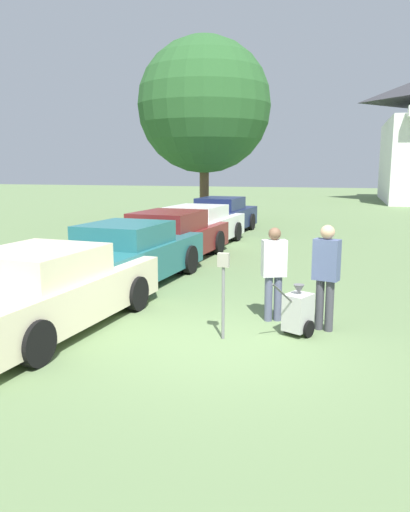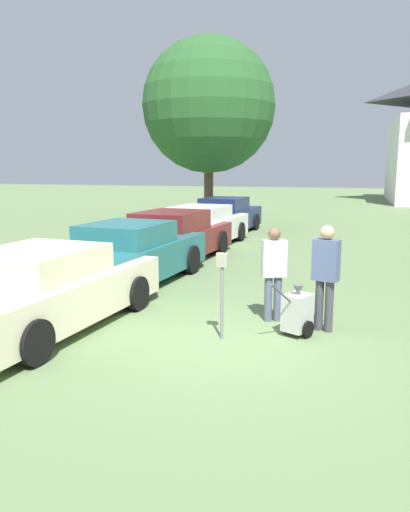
{
  "view_description": "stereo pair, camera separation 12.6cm",
  "coord_description": "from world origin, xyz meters",
  "px_view_note": "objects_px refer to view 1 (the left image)",
  "views": [
    {
      "loc": [
        1.69,
        -7.21,
        2.72
      ],
      "look_at": [
        -0.7,
        1.47,
        1.1
      ],
      "focal_mm": 35.0,
      "sensor_mm": 36.0,
      "label": 1
    },
    {
      "loc": [
        1.81,
        -7.18,
        2.72
      ],
      "look_at": [
        -0.7,
        1.47,
        1.1
      ],
      "focal_mm": 35.0,
      "sensor_mm": 36.0,
      "label": 2
    }
  ],
  "objects_px": {
    "equipment_cart": "(298,312)",
    "person_worker": "(274,268)",
    "parked_car_cream": "(45,291)",
    "person_supervisor": "(326,271)",
    "parked_car_white": "(198,227)",
    "parked_car_navy": "(222,217)",
    "parked_car_teal": "(129,255)",
    "parking_meter": "(223,280)",
    "parked_car_maroon": "(171,238)"
  },
  "relations": [
    {
      "from": "equipment_cart",
      "to": "person_worker",
      "type": "bearing_deg",
      "value": 153.28
    },
    {
      "from": "parked_car_cream",
      "to": "equipment_cart",
      "type": "xyz_separation_m",
      "value": [
        4.15,
        0.79,
        -0.26
      ]
    },
    {
      "from": "parked_car_cream",
      "to": "person_supervisor",
      "type": "xyz_separation_m",
      "value": [
        4.55,
        1.15,
        0.37
      ]
    },
    {
      "from": "person_worker",
      "to": "person_supervisor",
      "type": "relative_size",
      "value": 0.94
    },
    {
      "from": "parked_car_white",
      "to": "parked_car_navy",
      "type": "height_order",
      "value": "parked_car_navy"
    },
    {
      "from": "parked_car_teal",
      "to": "equipment_cart",
      "type": "height_order",
      "value": "parked_car_teal"
    },
    {
      "from": "parked_car_teal",
      "to": "parked_car_navy",
      "type": "bearing_deg",
      "value": 95.02
    },
    {
      "from": "parked_car_teal",
      "to": "parking_meter",
      "type": "bearing_deg",
      "value": -41.27
    },
    {
      "from": "person_worker",
      "to": "equipment_cart",
      "type": "xyz_separation_m",
      "value": [
        0.49,
        -0.66,
        -0.57
      ]
    },
    {
      "from": "parked_car_teal",
      "to": "parking_meter",
      "type": "height_order",
      "value": "parked_car_teal"
    },
    {
      "from": "parked_car_white",
      "to": "person_worker",
      "type": "distance_m",
      "value": 8.67
    },
    {
      "from": "parked_car_maroon",
      "to": "parking_meter",
      "type": "relative_size",
      "value": 3.72
    },
    {
      "from": "parked_car_cream",
      "to": "parked_car_teal",
      "type": "distance_m",
      "value": 3.44
    },
    {
      "from": "parked_car_cream",
      "to": "parked_car_maroon",
      "type": "bearing_deg",
      "value": 95.03
    },
    {
      "from": "parked_car_teal",
      "to": "parked_car_white",
      "type": "bearing_deg",
      "value": 95.02
    },
    {
      "from": "parked_car_cream",
      "to": "equipment_cart",
      "type": "bearing_deg",
      "value": 15.8
    },
    {
      "from": "parked_car_maroon",
      "to": "parked_car_navy",
      "type": "height_order",
      "value": "parked_car_navy"
    },
    {
      "from": "parked_car_white",
      "to": "parked_car_cream",
      "type": "bearing_deg",
      "value": -84.98
    },
    {
      "from": "parked_car_cream",
      "to": "parked_car_white",
      "type": "distance_m",
      "value": 9.31
    },
    {
      "from": "parked_car_maroon",
      "to": "equipment_cart",
      "type": "relative_size",
      "value": 5.2
    },
    {
      "from": "parked_car_maroon",
      "to": "parked_car_white",
      "type": "bearing_deg",
      "value": 95.01
    },
    {
      "from": "parked_car_cream",
      "to": "parked_car_teal",
      "type": "relative_size",
      "value": 0.98
    },
    {
      "from": "parked_car_teal",
      "to": "equipment_cart",
      "type": "distance_m",
      "value": 4.93
    },
    {
      "from": "parked_car_maroon",
      "to": "parked_car_white",
      "type": "distance_m",
      "value": 2.91
    },
    {
      "from": "person_supervisor",
      "to": "parked_car_teal",
      "type": "bearing_deg",
      "value": -9.27
    },
    {
      "from": "person_supervisor",
      "to": "equipment_cart",
      "type": "xyz_separation_m",
      "value": [
        -0.41,
        -0.36,
        -0.64
      ]
    },
    {
      "from": "parked_car_maroon",
      "to": "person_worker",
      "type": "bearing_deg",
      "value": -48.55
    },
    {
      "from": "parking_meter",
      "to": "person_supervisor",
      "type": "relative_size",
      "value": 0.78
    },
    {
      "from": "parked_car_navy",
      "to": "parking_meter",
      "type": "relative_size",
      "value": 3.5
    },
    {
      "from": "parked_car_cream",
      "to": "parked_car_maroon",
      "type": "height_order",
      "value": "parked_car_maroon"
    },
    {
      "from": "parked_car_teal",
      "to": "person_worker",
      "type": "bearing_deg",
      "value": -23.55
    },
    {
      "from": "parked_car_white",
      "to": "person_worker",
      "type": "relative_size",
      "value": 3.04
    },
    {
      "from": "parked_car_white",
      "to": "person_worker",
      "type": "xyz_separation_m",
      "value": [
        3.65,
        -7.86,
        0.29
      ]
    },
    {
      "from": "parked_car_navy",
      "to": "equipment_cart",
      "type": "distance_m",
      "value": 12.65
    },
    {
      "from": "parked_car_cream",
      "to": "equipment_cart",
      "type": "relative_size",
      "value": 4.84
    },
    {
      "from": "parked_car_maroon",
      "to": "person_supervisor",
      "type": "height_order",
      "value": "person_supervisor"
    },
    {
      "from": "parked_car_maroon",
      "to": "person_supervisor",
      "type": "relative_size",
      "value": 2.91
    },
    {
      "from": "parked_car_maroon",
      "to": "parked_car_teal",
      "type": "bearing_deg",
      "value": -84.97
    },
    {
      "from": "parked_car_white",
      "to": "parked_car_navy",
      "type": "bearing_deg",
      "value": 95.02
    },
    {
      "from": "parked_car_cream",
      "to": "parked_car_maroon",
      "type": "relative_size",
      "value": 0.93
    },
    {
      "from": "person_worker",
      "to": "parked_car_navy",
      "type": "bearing_deg",
      "value": -94.42
    },
    {
      "from": "person_supervisor",
      "to": "equipment_cart",
      "type": "distance_m",
      "value": 0.83
    },
    {
      "from": "person_supervisor",
      "to": "equipment_cart",
      "type": "height_order",
      "value": "person_supervisor"
    },
    {
      "from": "person_worker",
      "to": "equipment_cart",
      "type": "height_order",
      "value": "person_worker"
    },
    {
      "from": "parked_car_white",
      "to": "equipment_cart",
      "type": "height_order",
      "value": "parked_car_white"
    },
    {
      "from": "parking_meter",
      "to": "person_worker",
      "type": "bearing_deg",
      "value": 61.2
    },
    {
      "from": "person_supervisor",
      "to": "equipment_cart",
      "type": "bearing_deg",
      "value": 58.73
    },
    {
      "from": "parking_meter",
      "to": "parked_car_maroon",
      "type": "bearing_deg",
      "value": 116.24
    },
    {
      "from": "person_worker",
      "to": "equipment_cart",
      "type": "relative_size",
      "value": 1.68
    },
    {
      "from": "parked_car_teal",
      "to": "person_supervisor",
      "type": "distance_m",
      "value": 5.11
    }
  ]
}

